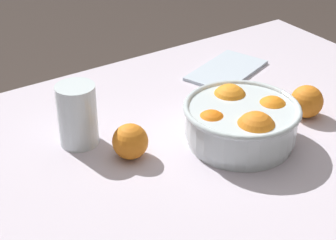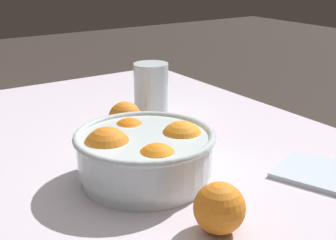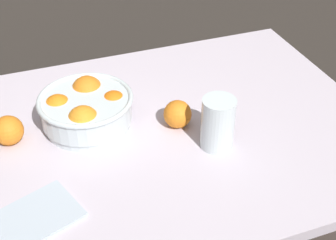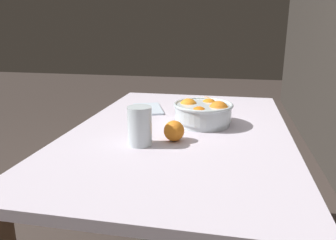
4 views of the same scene
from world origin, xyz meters
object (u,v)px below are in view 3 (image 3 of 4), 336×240
object	(u,v)px
orange_loose_near_bowl	(8,130)
orange_loose_front	(178,114)
fruit_bowl	(86,109)
juice_glass	(218,126)

from	to	relation	value
orange_loose_near_bowl	orange_loose_front	distance (m)	0.41
orange_loose_front	orange_loose_near_bowl	bearing A→B (deg)	169.22
fruit_bowl	orange_loose_near_bowl	world-z (taller)	fruit_bowl
juice_glass	orange_loose_front	size ratio (longest dim) A/B	1.83
fruit_bowl	juice_glass	distance (m)	0.33
fruit_bowl	orange_loose_front	world-z (taller)	fruit_bowl
juice_glass	orange_loose_front	bearing A→B (deg)	120.67
fruit_bowl	orange_loose_front	bearing A→B (deg)	-20.81
orange_loose_near_bowl	juice_glass	bearing A→B (deg)	-21.10
juice_glass	orange_loose_near_bowl	world-z (taller)	juice_glass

